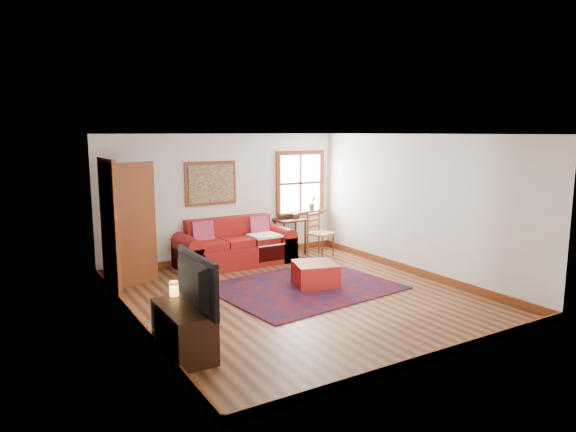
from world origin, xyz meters
TOP-DOWN VIEW (x-y plane):
  - ground at (0.00, 0.00)m, footprint 5.50×5.50m
  - room_envelope at (0.00, 0.02)m, footprint 5.04×5.54m
  - window at (1.78, 2.70)m, footprint 1.18×0.20m
  - doorway at (-2.21, 1.78)m, footprint 0.89×1.08m
  - framed_artwork at (-0.30, 2.71)m, footprint 1.05×0.07m
  - persian_rug at (0.31, 0.32)m, footprint 3.01×2.52m
  - red_leather_sofa at (-0.00, 2.31)m, footprint 2.25×0.93m
  - red_ottoman at (0.54, 0.33)m, footprint 0.85×0.85m
  - side_table at (1.36, 2.50)m, footprint 0.61×0.46m
  - ladder_back_chair at (1.74, 2.00)m, footprint 0.57×0.55m
  - media_cabinet at (-2.26, -1.11)m, footprint 0.46×1.02m
  - television at (-2.24, -1.25)m, footprint 0.14×1.10m
  - candle_hurricane at (-2.21, -0.67)m, footprint 0.12×0.12m

SIDE VIEW (x-z plane):
  - ground at x=0.00m, z-range 0.00..0.00m
  - persian_rug at x=0.31m, z-range 0.00..0.02m
  - red_ottoman at x=0.54m, z-range 0.00..0.39m
  - media_cabinet at x=-2.26m, z-range 0.00..0.56m
  - red_leather_sofa at x=0.00m, z-range -0.15..0.73m
  - ladder_back_chair at x=1.74m, z-range 0.04..1.00m
  - side_table at x=1.36m, z-range 0.24..0.98m
  - candle_hurricane at x=-2.21m, z-range 0.56..0.74m
  - television at x=-2.24m, z-range 0.56..1.19m
  - doorway at x=-2.21m, z-range 0.00..2.14m
  - window at x=1.78m, z-range 0.62..2.00m
  - framed_artwork at x=-0.30m, z-range 1.13..1.98m
  - room_envelope at x=0.00m, z-range 0.39..2.91m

